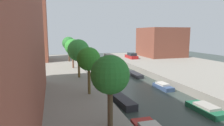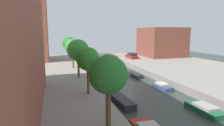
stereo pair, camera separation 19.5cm
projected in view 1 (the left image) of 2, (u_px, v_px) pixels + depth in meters
The scene contains 17 objects.
ground_plane at pixel (125, 83), 28.79m from camera, with size 84.00×84.00×0.00m, color #2D3833.
quay_left at pixel (13, 88), 24.36m from camera, with size 20.00×64.00×1.00m, color gray.
quay_right at pixel (208, 73), 33.06m from camera, with size 20.00×64.00×1.00m, color gray.
apartment_tower_far at pixel (22, 16), 42.43m from camera, with size 10.00×8.89×19.62m, color brown.
low_block_right at pixel (161, 42), 52.55m from camera, with size 10.00×10.51×7.59m, color brown.
street_tree_0 at pixel (110, 75), 12.54m from camera, with size 2.54×2.54×4.88m.
street_tree_1 at pixel (89, 59), 19.75m from camera, with size 2.40×2.40×4.85m.
street_tree_2 at pixel (78, 50), 27.17m from camera, with size 3.06×3.06×5.39m.
street_tree_3 at pixel (73, 47), 34.73m from camera, with size 2.79×2.79×5.20m.
street_tree_4 at pixel (69, 43), 42.56m from camera, with size 2.78×2.78×5.43m.
parked_car at pixel (132, 56), 48.44m from camera, with size 1.82×4.78×1.41m.
moored_boat_left_2 at pixel (123, 101), 19.95m from camera, with size 1.58×4.45×0.70m.
moored_boat_left_3 at pixel (99, 83), 27.68m from camera, with size 1.75×4.56×0.48m.
moored_boat_left_4 at pixel (92, 71), 35.76m from camera, with size 1.72×3.19×0.50m.
moored_boat_right_1 at pixel (206, 109), 17.97m from camera, with size 1.60×3.85×0.75m.
moored_boat_right_2 at pixel (163, 86), 25.53m from camera, with size 1.44×3.26×0.75m.
moored_boat_right_3 at pixel (135, 74), 32.98m from camera, with size 1.32×4.41×0.60m.
Camera 1 is at (-10.09, -26.20, 7.27)m, focal length 31.34 mm.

